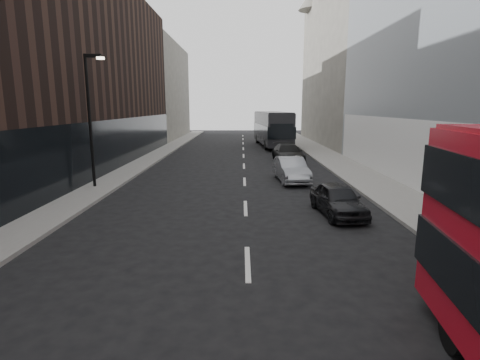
{
  "coord_description": "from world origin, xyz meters",
  "views": [
    {
      "loc": [
        -0.18,
        -2.18,
        4.47
      ],
      "look_at": [
        -0.22,
        7.84,
        2.5
      ],
      "focal_mm": 28.0,
      "sensor_mm": 36.0,
      "label": 1
    }
  ],
  "objects_px": {
    "car_a": "(338,199)",
    "car_c": "(288,153)",
    "street_lamp": "(91,112)",
    "car_b": "(291,169)",
    "grey_bus": "(272,128)"
  },
  "relations": [
    {
      "from": "car_a",
      "to": "car_c",
      "type": "relative_size",
      "value": 0.74
    },
    {
      "from": "street_lamp",
      "to": "car_b",
      "type": "distance_m",
      "value": 11.76
    },
    {
      "from": "street_lamp",
      "to": "grey_bus",
      "type": "bearing_deg",
      "value": 62.92
    },
    {
      "from": "grey_bus",
      "to": "car_b",
      "type": "distance_m",
      "value": 20.38
    },
    {
      "from": "street_lamp",
      "to": "grey_bus",
      "type": "height_order",
      "value": "street_lamp"
    },
    {
      "from": "street_lamp",
      "to": "car_c",
      "type": "bearing_deg",
      "value": 39.96
    },
    {
      "from": "street_lamp",
      "to": "car_b",
      "type": "xyz_separation_m",
      "value": [
        11.03,
        2.15,
        -3.45
      ]
    },
    {
      "from": "car_b",
      "to": "street_lamp",
      "type": "bearing_deg",
      "value": -173.8
    },
    {
      "from": "car_a",
      "to": "car_c",
      "type": "bearing_deg",
      "value": 85.28
    },
    {
      "from": "car_a",
      "to": "car_c",
      "type": "xyz_separation_m",
      "value": [
        -0.29,
        14.87,
        0.1
      ]
    },
    {
      "from": "street_lamp",
      "to": "grey_bus",
      "type": "distance_m",
      "value": 25.34
    },
    {
      "from": "street_lamp",
      "to": "grey_bus",
      "type": "relative_size",
      "value": 0.57
    },
    {
      "from": "grey_bus",
      "to": "street_lamp",
      "type": "bearing_deg",
      "value": -121.61
    },
    {
      "from": "car_a",
      "to": "car_b",
      "type": "bearing_deg",
      "value": 92.42
    },
    {
      "from": "street_lamp",
      "to": "car_c",
      "type": "distance_m",
      "value": 15.74
    }
  ]
}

